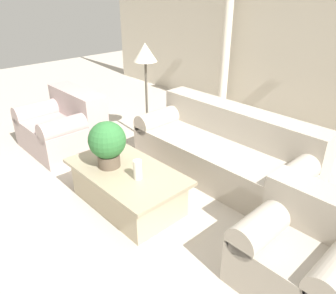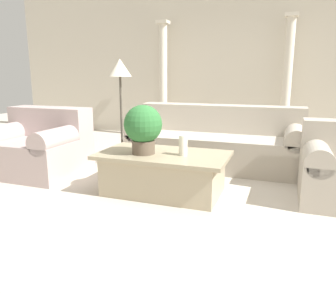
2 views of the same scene
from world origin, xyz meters
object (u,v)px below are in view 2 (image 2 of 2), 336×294
object	(u,v)px
coffee_table	(163,173)
floor_lamp	(120,74)
sofa_long	(216,141)
potted_plant	(143,127)
loveseat	(39,146)

from	to	relation	value
coffee_table	floor_lamp	bearing A→B (deg)	132.61
sofa_long	potted_plant	distance (m)	1.58
potted_plant	floor_lamp	distance (m)	1.76
potted_plant	floor_lamp	size ratio (longest dim) A/B	0.35
loveseat	coffee_table	distance (m)	1.87
sofa_long	coffee_table	world-z (taller)	sofa_long
loveseat	coffee_table	size ratio (longest dim) A/B	0.83
potted_plant	coffee_table	bearing A→B (deg)	22.98
sofa_long	floor_lamp	bearing A→B (deg)	-176.87
sofa_long	loveseat	size ratio (longest dim) A/B	2.07
loveseat	potted_plant	xyz separation A→B (m)	(1.65, -0.29, 0.38)
coffee_table	potted_plant	distance (m)	0.56
sofa_long	potted_plant	bearing A→B (deg)	-109.18
sofa_long	floor_lamp	world-z (taller)	floor_lamp
sofa_long	loveseat	world-z (taller)	same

